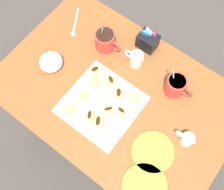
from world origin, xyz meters
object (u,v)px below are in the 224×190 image
at_px(chocolate_sauce_pitcher, 187,139).
at_px(beignet_2, 83,96).
at_px(cream_pitcher_white, 136,59).
at_px(saucer_lime_right, 153,152).
at_px(beignet_4, 69,110).
at_px(beignet_10, 108,110).
at_px(beignet_1, 121,111).
at_px(coffee_mug_red_right, 176,86).
at_px(pastry_plate_square, 102,105).
at_px(coffee_mug_red_left, 105,40).
at_px(saucer_lime_left, 144,186).
at_px(beignet_5, 98,122).
at_px(beignet_6, 119,94).
at_px(beignet_8, 90,116).
at_px(ice_cream_bowl, 51,61).
at_px(beignet_7, 95,71).
at_px(dining_table, 116,104).
at_px(sugar_caddy, 148,41).
at_px(beignet_3, 95,83).
at_px(beignet_9, 135,98).
at_px(beignet_0, 111,81).

bearing_deg(chocolate_sauce_pitcher, beignet_2, -166.44).
bearing_deg(cream_pitcher_white, saucer_lime_right, -45.00).
distance_m(beignet_4, beignet_10, 0.16).
distance_m(cream_pitcher_white, beignet_1, 0.26).
xyz_separation_m(cream_pitcher_white, saucer_lime_right, (0.29, -0.29, -0.03)).
bearing_deg(coffee_mug_red_right, pastry_plate_square, -130.62).
distance_m(coffee_mug_red_left, saucer_lime_left, 0.65).
xyz_separation_m(beignet_5, beignet_6, (-0.01, 0.15, -0.00)).
bearing_deg(beignet_8, saucer_lime_right, 7.98).
distance_m(pastry_plate_square, cream_pitcher_white, 0.26).
relative_size(ice_cream_bowl, beignet_6, 1.93).
distance_m(beignet_4, beignet_7, 0.21).
height_order(saucer_lime_left, beignet_6, beignet_6).
relative_size(dining_table, saucer_lime_left, 5.96).
bearing_deg(sugar_caddy, beignet_3, -101.59).
height_order(cream_pitcher_white, beignet_9, cream_pitcher_white).
bearing_deg(sugar_caddy, beignet_6, -80.50).
relative_size(coffee_mug_red_left, beignet_10, 2.99).
distance_m(coffee_mug_red_left, beignet_9, 0.30).
bearing_deg(pastry_plate_square, beignet_0, 105.00).
distance_m(beignet_5, beignet_6, 0.15).
bearing_deg(beignet_9, beignet_1, -97.07).
bearing_deg(coffee_mug_red_right, beignet_1, -118.22).
relative_size(cream_pitcher_white, beignet_9, 2.04).
bearing_deg(beignet_4, cream_pitcher_white, 77.02).
xyz_separation_m(ice_cream_bowl, beignet_10, (0.35, -0.03, -0.00)).
bearing_deg(beignet_9, beignet_8, -119.94).
height_order(beignet_2, beignet_3, beignet_3).
xyz_separation_m(saucer_lime_left, beignet_10, (-0.30, 0.16, 0.03)).
xyz_separation_m(cream_pitcher_white, beignet_4, (-0.08, -0.37, -0.01)).
distance_m(beignet_4, beignet_5, 0.13).
relative_size(sugar_caddy, beignet_10, 2.18).
relative_size(dining_table, pastry_plate_square, 3.44).
height_order(ice_cream_bowl, beignet_3, ice_cream_bowl).
bearing_deg(ice_cream_bowl, saucer_lime_right, -5.16).
relative_size(saucer_lime_left, beignet_2, 3.47).
distance_m(beignet_5, beignet_8, 0.05).
bearing_deg(coffee_mug_red_left, beignet_2, -72.38).
bearing_deg(beignet_5, coffee_mug_red_left, 123.01).
height_order(cream_pitcher_white, beignet_6, cream_pitcher_white).
distance_m(dining_table, beignet_3, 0.20).
height_order(coffee_mug_red_right, chocolate_sauce_pitcher, coffee_mug_red_right).
height_order(pastry_plate_square, beignet_3, beignet_3).
xyz_separation_m(dining_table, beignet_1, (0.07, -0.06, 0.17)).
height_order(ice_cream_bowl, beignet_1, ice_cream_bowl).
bearing_deg(beignet_5, beignet_10, 89.98).
distance_m(beignet_0, beignet_1, 0.15).
bearing_deg(beignet_0, dining_table, -22.70).
relative_size(coffee_mug_red_left, beignet_8, 2.93).
distance_m(pastry_plate_square, beignet_6, 0.09).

